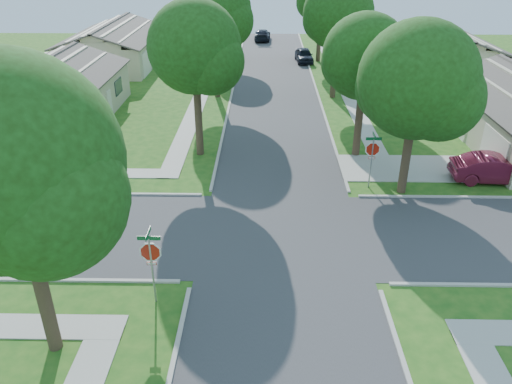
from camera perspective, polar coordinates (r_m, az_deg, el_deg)
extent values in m
plane|color=#1E5316|center=(22.34, 2.95, -4.77)|extent=(100.00, 100.00, 0.00)
cube|color=#333335|center=(22.34, 2.95, -4.76)|extent=(7.00, 100.00, 0.02)
cube|color=#9E9B91|center=(46.95, 9.72, 12.40)|extent=(1.20, 40.00, 0.04)
cube|color=#9E9B91|center=(46.74, -5.61, 12.59)|extent=(1.20, 40.00, 0.04)
cube|color=#9E9B91|center=(29.87, 17.92, 2.62)|extent=(8.80, 3.60, 0.05)
cube|color=gray|center=(18.11, -11.74, -8.84)|extent=(0.06, 0.06, 2.70)
cylinder|color=white|center=(17.65, -11.99, -6.74)|extent=(1.05, 0.02, 1.05)
cylinder|color=#B01A0C|center=(17.65, -11.99, -6.74)|extent=(0.90, 0.03, 0.90)
cube|color=#B01A0C|center=(17.92, -11.84, -7.99)|extent=(0.34, 0.03, 0.12)
cube|color=white|center=(17.92, -11.84, -7.99)|extent=(0.30, 0.03, 0.08)
cube|color=#0C5426|center=(17.35, -12.17, -5.18)|extent=(0.80, 0.02, 0.16)
cube|color=#0C5426|center=(17.25, -12.23, -4.68)|extent=(0.02, 0.80, 0.16)
cube|color=gray|center=(26.42, 13.00, 3.18)|extent=(0.06, 0.06, 2.70)
cylinder|color=white|center=(26.11, 13.19, 4.78)|extent=(1.05, 0.02, 1.05)
cylinder|color=#B01A0C|center=(26.11, 13.19, 4.78)|extent=(0.90, 0.03, 0.90)
cube|color=#B01A0C|center=(26.29, 13.08, 3.83)|extent=(0.34, 0.03, 0.12)
cube|color=white|center=(26.29, 13.08, 3.83)|extent=(0.30, 0.03, 0.08)
cube|color=#0C5426|center=(25.90, 13.32, 5.94)|extent=(0.80, 0.02, 0.16)
cube|color=#0C5426|center=(25.84, 13.36, 6.31)|extent=(0.02, 0.80, 0.16)
cylinder|color=#38281C|center=(30.11, 11.63, 7.63)|extent=(0.44, 0.44, 3.95)
sphere|color=#1B380E|center=(29.06, 12.37, 14.89)|extent=(4.80, 4.80, 4.80)
sphere|color=#1B380E|center=(28.90, 14.10, 13.41)|extent=(3.46, 3.46, 3.46)
sphere|color=#1B380E|center=(29.61, 10.66, 14.31)|extent=(3.26, 3.26, 3.26)
cylinder|color=#38281C|center=(41.43, 8.92, 13.51)|extent=(0.44, 0.44, 4.30)
sphere|color=#1B380E|center=(40.63, 9.38, 19.49)|extent=(5.40, 5.40, 5.40)
sphere|color=#1B380E|center=(40.33, 10.81, 18.35)|extent=(3.89, 3.89, 3.89)
sphere|color=#1B380E|center=(41.27, 8.02, 18.94)|extent=(3.67, 3.67, 3.67)
cylinder|color=#38281C|center=(54.07, 7.20, 16.79)|extent=(0.44, 0.44, 4.20)
sphere|color=#1B380E|center=(53.15, 8.49, 20.36)|extent=(3.60, 3.60, 3.60)
sphere|color=#1B380E|center=(54.08, 6.53, 20.72)|extent=(3.40, 3.40, 3.40)
cylinder|color=#38281C|center=(29.81, -6.58, 8.12)|extent=(0.44, 0.44, 4.25)
sphere|color=#1B380E|center=(28.70, -7.04, 16.15)|extent=(5.20, 5.20, 5.20)
sphere|color=#1B380E|center=(28.22, -5.21, 14.69)|extent=(3.74, 3.74, 3.74)
sphere|color=#1B380E|center=(29.55, -8.37, 15.36)|extent=(3.54, 3.54, 3.54)
cylinder|color=#38281C|center=(41.24, -4.52, 13.79)|extent=(0.44, 0.44, 4.44)
sphere|color=#1B380E|center=(40.41, -4.76, 20.05)|extent=(5.60, 5.60, 5.60)
sphere|color=#1B380E|center=(39.87, -3.32, 18.98)|extent=(4.03, 4.03, 4.03)
sphere|color=#1B380E|center=(41.27, -5.87, 19.37)|extent=(3.81, 3.81, 3.81)
cylinder|color=#38281C|center=(53.96, -3.23, 16.77)|extent=(0.44, 0.44, 3.90)
sphere|color=#1B380E|center=(53.40, -3.34, 20.77)|extent=(4.60, 4.60, 4.60)
sphere|color=#1B380E|center=(52.96, -2.43, 20.10)|extent=(3.31, 3.31, 3.31)
sphere|color=#1B380E|center=(54.07, -4.06, 20.34)|extent=(3.13, 3.13, 3.13)
cylinder|color=#38281C|center=(16.85, -23.08, -11.03)|extent=(0.44, 0.44, 4.04)
sphere|color=#1B380E|center=(14.66, -26.28, 3.12)|extent=(6.00, 6.00, 6.00)
sphere|color=#1B380E|center=(14.03, -22.85, -0.63)|extent=(4.32, 4.32, 4.32)
cylinder|color=#38281C|center=(26.19, 16.73, 3.49)|extent=(0.44, 0.44, 3.54)
sphere|color=#1B380E|center=(24.90, 18.01, 12.11)|extent=(5.60, 5.60, 5.60)
sphere|color=#1B380E|center=(24.86, 20.30, 10.04)|extent=(4.03, 4.03, 4.03)
sphere|color=#1B380E|center=(25.47, 15.57, 11.45)|extent=(3.81, 3.81, 3.81)
cube|color=#413C38|center=(34.40, 26.97, 10.29)|extent=(4.42, 13.60, 1.56)
cube|color=silver|center=(30.90, 25.46, 4.24)|extent=(0.06, 3.20, 2.20)
cube|color=silver|center=(34.85, 22.68, 7.07)|extent=(0.06, 0.90, 2.00)
cube|color=#1E2633|center=(36.99, 21.51, 9.30)|extent=(0.06, 1.80, 1.10)
cube|color=#B2A68D|center=(51.83, 20.61, 14.07)|extent=(8.00, 13.00, 2.80)
cube|color=#413C38|center=(52.14, 23.14, 16.04)|extent=(4.42, 13.60, 1.56)
cube|color=#413C38|center=(50.83, 18.78, 16.50)|extent=(4.42, 13.60, 1.56)
cube|color=silver|center=(47.06, 17.24, 12.98)|extent=(0.06, 3.20, 2.20)
cube|color=silver|center=(51.36, 15.94, 14.18)|extent=(0.06, 0.90, 2.00)
cube|color=#1E2633|center=(53.72, 15.37, 15.40)|extent=(0.06, 1.80, 1.10)
cube|color=#B2A68D|center=(38.60, -22.50, 9.59)|extent=(8.00, 13.00, 2.80)
cube|color=#413C38|center=(37.35, -20.18, 12.74)|extent=(4.42, 13.60, 1.56)
cube|color=#413C38|center=(38.94, -25.81, 12.26)|extent=(4.42, 13.60, 1.56)
cube|color=silver|center=(33.78, -18.46, 7.37)|extent=(0.06, 3.20, 2.20)
cube|color=silver|center=(37.91, -16.35, 9.63)|extent=(0.06, 0.90, 2.00)
cube|color=#1E2633|center=(40.15, -15.44, 11.53)|extent=(0.06, 1.80, 1.10)
cube|color=#B2A68D|center=(54.15, -15.82, 15.27)|extent=(8.00, 13.00, 2.80)
cube|color=#413C38|center=(53.26, -13.95, 17.56)|extent=(4.42, 13.60, 1.56)
cube|color=#413C38|center=(54.39, -18.22, 17.22)|extent=(4.42, 13.60, 1.56)
cube|color=silver|center=(49.50, -12.38, 14.23)|extent=(0.06, 3.20, 2.20)
cube|color=silver|center=(53.86, -11.32, 15.25)|extent=(0.06, 0.90, 2.00)
cube|color=#1E2633|center=(56.25, -10.84, 16.37)|extent=(0.06, 1.80, 1.10)
imported|color=#5B1227|center=(29.50, 25.63, 2.40)|extent=(4.61, 1.82, 1.49)
imported|color=black|center=(53.82, 5.51, 15.30)|extent=(1.92, 4.19, 1.39)
imported|color=black|center=(65.22, 0.74, 17.52)|extent=(2.05, 4.68, 1.34)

